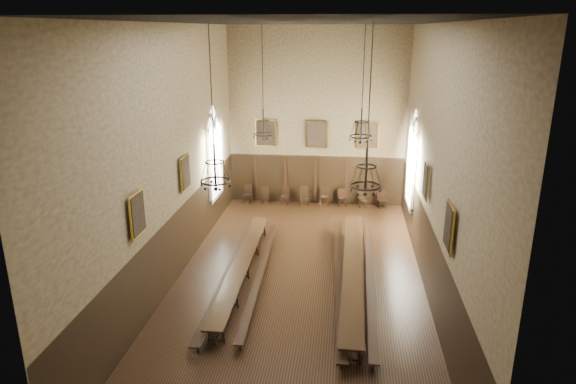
% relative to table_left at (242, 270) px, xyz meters
% --- Properties ---
extents(floor, '(9.00, 18.00, 0.02)m').
position_rel_table_left_xyz_m(floor, '(2.09, 0.04, -0.37)').
color(floor, black).
rests_on(floor, ground).
extents(ceiling, '(9.00, 18.00, 0.02)m').
position_rel_table_left_xyz_m(ceiling, '(2.09, 0.04, 8.65)').
color(ceiling, black).
rests_on(ceiling, ground).
extents(wall_back, '(9.00, 0.02, 9.00)m').
position_rel_table_left_xyz_m(wall_back, '(2.09, 9.05, 4.14)').
color(wall_back, '#94835B').
rests_on(wall_back, ground).
extents(wall_front, '(9.00, 0.02, 9.00)m').
position_rel_table_left_xyz_m(wall_front, '(2.09, -8.97, 4.14)').
color(wall_front, '#94835B').
rests_on(wall_front, ground).
extents(wall_left, '(0.02, 18.00, 9.00)m').
position_rel_table_left_xyz_m(wall_left, '(-2.42, 0.04, 4.14)').
color(wall_left, '#94835B').
rests_on(wall_left, ground).
extents(wall_right, '(0.02, 18.00, 9.00)m').
position_rel_table_left_xyz_m(wall_right, '(6.60, 0.04, 4.14)').
color(wall_right, '#94835B').
rests_on(wall_right, ground).
extents(wainscot_panelling, '(9.00, 18.00, 2.50)m').
position_rel_table_left_xyz_m(wainscot_panelling, '(2.09, 0.04, 0.89)').
color(wainscot_panelling, black).
rests_on(wainscot_panelling, floor).
extents(table_left, '(0.78, 9.17, 0.71)m').
position_rel_table_left_xyz_m(table_left, '(0.00, 0.00, 0.00)').
color(table_left, black).
rests_on(table_left, floor).
extents(table_right, '(0.83, 10.12, 0.79)m').
position_rel_table_left_xyz_m(table_right, '(4.02, -0.05, 0.04)').
color(table_right, black).
rests_on(table_right, floor).
extents(bench_left_outer, '(0.49, 10.20, 0.46)m').
position_rel_table_left_xyz_m(bench_left_outer, '(-0.43, 0.07, -0.07)').
color(bench_left_outer, black).
rests_on(bench_left_outer, floor).
extents(bench_left_inner, '(0.59, 9.24, 0.42)m').
position_rel_table_left_xyz_m(bench_left_inner, '(0.68, -0.10, -0.09)').
color(bench_left_inner, black).
rests_on(bench_left_inner, floor).
extents(bench_right_inner, '(0.72, 10.65, 0.48)m').
position_rel_table_left_xyz_m(bench_right_inner, '(3.54, -0.01, -0.05)').
color(bench_right_inner, black).
rests_on(bench_right_inner, floor).
extents(bench_right_outer, '(0.44, 9.98, 0.45)m').
position_rel_table_left_xyz_m(bench_right_outer, '(4.63, -0.20, -0.07)').
color(bench_right_outer, black).
rests_on(bench_right_outer, floor).
extents(chair_0, '(0.47, 0.47, 0.94)m').
position_rel_table_left_xyz_m(chair_0, '(-1.47, 8.56, -0.07)').
color(chair_0, black).
rests_on(chair_0, floor).
extents(chair_1, '(0.45, 0.45, 0.86)m').
position_rel_table_left_xyz_m(chair_1, '(-0.52, 8.63, -0.10)').
color(chair_1, black).
rests_on(chair_1, floor).
extents(chair_2, '(0.44, 0.44, 0.88)m').
position_rel_table_left_xyz_m(chair_2, '(0.51, 8.62, -0.09)').
color(chair_2, black).
rests_on(chair_2, floor).
extents(chair_3, '(0.48, 0.48, 0.94)m').
position_rel_table_left_xyz_m(chair_3, '(1.53, 8.61, -0.07)').
color(chair_3, black).
rests_on(chair_3, floor).
extents(chair_4, '(0.45, 0.45, 0.97)m').
position_rel_table_left_xyz_m(chair_4, '(2.60, 8.62, -0.06)').
color(chair_4, black).
rests_on(chair_4, floor).
extents(chair_5, '(0.45, 0.45, 0.87)m').
position_rel_table_left_xyz_m(chair_5, '(3.51, 8.66, -0.09)').
color(chair_5, black).
rests_on(chair_5, floor).
extents(chair_6, '(0.46, 0.46, 0.88)m').
position_rel_table_left_xyz_m(chair_6, '(4.53, 8.61, -0.09)').
color(chair_6, black).
rests_on(chair_6, floor).
extents(chair_7, '(0.52, 0.52, 0.92)m').
position_rel_table_left_xyz_m(chair_7, '(5.55, 8.52, -0.08)').
color(chair_7, black).
rests_on(chair_7, floor).
extents(chandelier_back_left, '(0.81, 0.81, 4.30)m').
position_rel_table_left_xyz_m(chandelier_back_left, '(0.38, 2.87, 4.79)').
color(chandelier_back_left, black).
rests_on(chandelier_back_left, ceiling).
extents(chandelier_back_right, '(0.87, 0.87, 4.30)m').
position_rel_table_left_xyz_m(chandelier_back_right, '(4.17, 2.88, 4.77)').
color(chandelier_back_right, black).
rests_on(chandelier_back_right, ceiling).
extents(chandelier_front_left, '(0.88, 0.88, 4.58)m').
position_rel_table_left_xyz_m(chandelier_front_left, '(-0.11, -2.80, 4.51)').
color(chandelier_front_left, black).
rests_on(chandelier_front_left, ceiling).
extents(chandelier_front_right, '(0.90, 0.90, 4.66)m').
position_rel_table_left_xyz_m(chandelier_front_right, '(4.22, -2.52, 4.43)').
color(chandelier_front_right, black).
rests_on(chandelier_front_right, ceiling).
extents(portrait_back_0, '(1.10, 0.12, 1.40)m').
position_rel_table_left_xyz_m(portrait_back_0, '(-0.51, 8.92, 3.34)').
color(portrait_back_0, gold).
rests_on(portrait_back_0, wall_back).
extents(portrait_back_1, '(1.10, 0.12, 1.40)m').
position_rel_table_left_xyz_m(portrait_back_1, '(2.09, 8.92, 3.34)').
color(portrait_back_1, gold).
rests_on(portrait_back_1, wall_back).
extents(portrait_back_2, '(1.10, 0.12, 1.40)m').
position_rel_table_left_xyz_m(portrait_back_2, '(4.69, 8.92, 3.34)').
color(portrait_back_2, gold).
rests_on(portrait_back_2, wall_back).
extents(portrait_left_0, '(0.12, 1.00, 1.30)m').
position_rel_table_left_xyz_m(portrait_left_0, '(-2.29, 1.04, 3.34)').
color(portrait_left_0, gold).
rests_on(portrait_left_0, wall_left).
extents(portrait_left_1, '(0.12, 1.00, 1.30)m').
position_rel_table_left_xyz_m(portrait_left_1, '(-2.29, -3.46, 3.34)').
color(portrait_left_1, gold).
rests_on(portrait_left_1, wall_left).
extents(portrait_right_0, '(0.12, 1.00, 1.30)m').
position_rel_table_left_xyz_m(portrait_right_0, '(6.47, 1.04, 3.34)').
color(portrait_right_0, gold).
rests_on(portrait_right_0, wall_right).
extents(portrait_right_1, '(0.12, 1.00, 1.30)m').
position_rel_table_left_xyz_m(portrait_right_1, '(6.47, -3.46, 3.34)').
color(portrait_right_1, gold).
rests_on(portrait_right_1, wall_right).
extents(window_right, '(0.20, 2.20, 4.60)m').
position_rel_table_left_xyz_m(window_right, '(6.52, 5.54, 3.04)').
color(window_right, white).
rests_on(window_right, wall_right).
extents(window_left, '(0.20, 2.20, 4.60)m').
position_rel_table_left_xyz_m(window_left, '(-2.34, 5.54, 3.04)').
color(window_left, white).
rests_on(window_left, wall_left).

